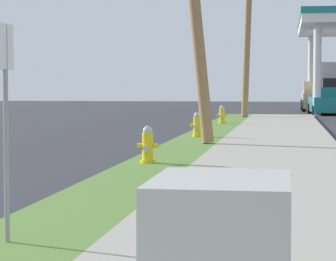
{
  "coord_description": "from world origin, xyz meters",
  "views": [
    {
      "loc": [
        3.23,
        -1.55,
        1.64
      ],
      "look_at": [
        0.54,
        15.68,
        0.62
      ],
      "focal_mm": 81.13,
      "sensor_mm": 36.0,
      "label": 1
    }
  ],
  "objects_px": {
    "fire_hydrant_third": "(197,126)",
    "utility_pole_background": "(248,14)",
    "truck_tan_on_apron": "(317,97)",
    "fire_hydrant_second": "(148,147)",
    "truck_black_at_forecourt": "(336,89)",
    "car_teal_by_far_pump": "(327,102)",
    "fire_hydrant_fourth": "(222,115)",
    "street_sign_post": "(5,87)"
  },
  "relations": [
    {
      "from": "truck_tan_on_apron",
      "to": "utility_pole_background",
      "type": "bearing_deg",
      "value": -106.23
    },
    {
      "from": "car_teal_by_far_pump",
      "to": "truck_black_at_forecourt",
      "type": "relative_size",
      "value": 0.71
    },
    {
      "from": "fire_hydrant_fourth",
      "to": "truck_black_at_forecourt",
      "type": "xyz_separation_m",
      "value": [
        5.66,
        17.56,
        1.04
      ]
    },
    {
      "from": "street_sign_post",
      "to": "truck_tan_on_apron",
      "type": "distance_m",
      "value": 44.91
    },
    {
      "from": "fire_hydrant_fourth",
      "to": "utility_pole_background",
      "type": "bearing_deg",
      "value": 84.39
    },
    {
      "from": "fire_hydrant_third",
      "to": "truck_black_at_forecourt",
      "type": "relative_size",
      "value": 0.12
    },
    {
      "from": "fire_hydrant_third",
      "to": "truck_tan_on_apron",
      "type": "bearing_deg",
      "value": 80.78
    },
    {
      "from": "fire_hydrant_second",
      "to": "fire_hydrant_fourth",
      "type": "bearing_deg",
      "value": 89.62
    },
    {
      "from": "fire_hydrant_third",
      "to": "utility_pole_background",
      "type": "height_order",
      "value": "utility_pole_background"
    },
    {
      "from": "fire_hydrant_fourth",
      "to": "fire_hydrant_third",
      "type": "bearing_deg",
      "value": -90.35
    },
    {
      "from": "street_sign_post",
      "to": "car_teal_by_far_pump",
      "type": "distance_m",
      "value": 38.04
    },
    {
      "from": "car_teal_by_far_pump",
      "to": "truck_black_at_forecourt",
      "type": "height_order",
      "value": "truck_black_at_forecourt"
    },
    {
      "from": "fire_hydrant_fourth",
      "to": "truck_black_at_forecourt",
      "type": "relative_size",
      "value": 0.12
    },
    {
      "from": "utility_pole_background",
      "to": "street_sign_post",
      "type": "distance_m",
      "value": 31.24
    },
    {
      "from": "fire_hydrant_fourth",
      "to": "street_sign_post",
      "type": "height_order",
      "value": "street_sign_post"
    },
    {
      "from": "car_teal_by_far_pump",
      "to": "truck_black_at_forecourt",
      "type": "xyz_separation_m",
      "value": [
        0.74,
        3.85,
        0.77
      ]
    },
    {
      "from": "truck_tan_on_apron",
      "to": "fire_hydrant_fourth",
      "type": "bearing_deg",
      "value": -102.7
    },
    {
      "from": "truck_tan_on_apron",
      "to": "fire_hydrant_second",
      "type": "bearing_deg",
      "value": -97.36
    },
    {
      "from": "fire_hydrant_second",
      "to": "truck_black_at_forecourt",
      "type": "height_order",
      "value": "truck_black_at_forecourt"
    },
    {
      "from": "fire_hydrant_second",
      "to": "fire_hydrant_third",
      "type": "distance_m",
      "value": 7.91
    },
    {
      "from": "fire_hydrant_third",
      "to": "fire_hydrant_fourth",
      "type": "bearing_deg",
      "value": 89.65
    },
    {
      "from": "fire_hydrant_fourth",
      "to": "truck_black_at_forecourt",
      "type": "height_order",
      "value": "truck_black_at_forecourt"
    },
    {
      "from": "fire_hydrant_second",
      "to": "truck_black_at_forecourt",
      "type": "bearing_deg",
      "value": 80.32
    },
    {
      "from": "fire_hydrant_second",
      "to": "fire_hydrant_third",
      "type": "bearing_deg",
      "value": 89.59
    },
    {
      "from": "car_teal_by_far_pump",
      "to": "fire_hydrant_third",
      "type": "bearing_deg",
      "value": -102.72
    },
    {
      "from": "utility_pole_background",
      "to": "fire_hydrant_second",
      "type": "bearing_deg",
      "value": -91.97
    },
    {
      "from": "fire_hydrant_third",
      "to": "fire_hydrant_second",
      "type": "bearing_deg",
      "value": -90.41
    },
    {
      "from": "utility_pole_background",
      "to": "street_sign_post",
      "type": "height_order",
      "value": "utility_pole_background"
    },
    {
      "from": "fire_hydrant_third",
      "to": "car_teal_by_far_pump",
      "type": "xyz_separation_m",
      "value": [
        4.98,
        22.06,
        0.28
      ]
    },
    {
      "from": "fire_hydrant_fourth",
      "to": "car_teal_by_far_pump",
      "type": "bearing_deg",
      "value": 70.24
    },
    {
      "from": "fire_hydrant_third",
      "to": "truck_tan_on_apron",
      "type": "height_order",
      "value": "truck_tan_on_apron"
    },
    {
      "from": "fire_hydrant_second",
      "to": "street_sign_post",
      "type": "relative_size",
      "value": 0.35
    },
    {
      "from": "car_teal_by_far_pump",
      "to": "fire_hydrant_fourth",
      "type": "bearing_deg",
      "value": -109.76
    },
    {
      "from": "fire_hydrant_third",
      "to": "fire_hydrant_fourth",
      "type": "distance_m",
      "value": 8.34
    },
    {
      "from": "fire_hydrant_second",
      "to": "car_teal_by_far_pump",
      "type": "relative_size",
      "value": 0.16
    },
    {
      "from": "fire_hydrant_fourth",
      "to": "truck_tan_on_apron",
      "type": "distance_m",
      "value": 21.2
    },
    {
      "from": "fire_hydrant_third",
      "to": "car_teal_by_far_pump",
      "type": "bearing_deg",
      "value": 77.28
    },
    {
      "from": "fire_hydrant_third",
      "to": "utility_pole_background",
      "type": "bearing_deg",
      "value": 87.23
    },
    {
      "from": "fire_hydrant_third",
      "to": "truck_black_at_forecourt",
      "type": "xyz_separation_m",
      "value": [
        5.71,
        25.9,
        1.04
      ]
    },
    {
      "from": "fire_hydrant_second",
      "to": "street_sign_post",
      "type": "height_order",
      "value": "street_sign_post"
    },
    {
      "from": "fire_hydrant_fourth",
      "to": "utility_pole_background",
      "type": "relative_size",
      "value": 0.07
    },
    {
      "from": "fire_hydrant_third",
      "to": "truck_black_at_forecourt",
      "type": "bearing_deg",
      "value": 77.56
    }
  ]
}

